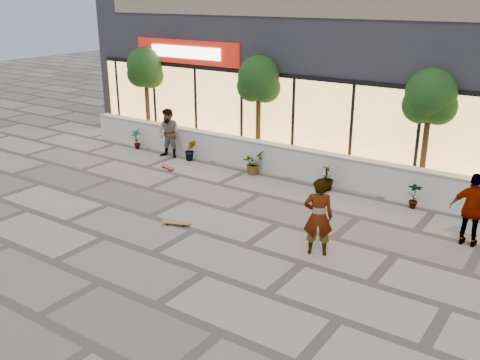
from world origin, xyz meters
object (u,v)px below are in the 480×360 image
Objects in this scene: skater_right_near at (473,210)px; skateboard_left at (168,167)px; skater_left at (169,134)px; tree_west at (145,70)px; tree_midwest at (259,82)px; skater_center at (318,217)px; skateboard_center at (176,223)px; tree_mideast at (430,100)px.

skater_right_near reaches higher than skateboard_left.
tree_west is at bearing 142.27° from skater_left.
skater_right_near is (8.08, -2.87, -2.05)m from tree_midwest.
skater_left is (-8.25, 4.04, -0.02)m from skater_center.
skateboard_center is at bearing -42.08° from tree_west.
skater_left reaches higher than skateboard_left.
skateboard_center is at bearing -54.71° from skater_left.
tree_midwest reaches higher than skateboard_left.
tree_west is 5.07m from skateboard_left.
skateboard_center is at bearing -78.38° from tree_midwest.
skater_right_near is (13.58, -2.87, -2.05)m from tree_west.
skater_right_near is 2.35× the size of skateboard_center.
skater_left reaches higher than skateboard_center.
tree_mideast is at bearing 0.00° from tree_west.
skater_center is 4.05m from skateboard_center.
skater_left is at bearing 110.54° from skateboard_center.
skateboard_center is (-3.90, -0.66, -0.89)m from skater_center.
skateboard_left is at bearing -47.02° from skater_center.
tree_west is at bearing 180.00° from tree_midwest.
skater_center is at bearing -98.87° from tree_mideast.
tree_midwest is at bearing 180.00° from tree_mideast.
skater_right_near is at bearing 15.26° from skateboard_left.
tree_west is 11.50m from tree_mideast.
tree_midwest is at bearing -72.02° from skater_center.
skateboard_left is (3.29, -2.53, -2.92)m from tree_west.
skater_center is 2.68× the size of skateboard_left.
skateboard_left is at bearing -59.44° from skater_left.
tree_west is at bearing -12.08° from skater_right_near.
skater_right_near is at bearing 3.05° from skateboard_center.
skateboard_center is at bearing -15.83° from skater_center.
tree_west reaches higher than skater_right_near.
skater_left is at bearing -30.22° from tree_west.
tree_mideast is at bearing -54.21° from skater_right_near.
tree_midwest is at bearing 16.82° from skater_left.
tree_midwest and tree_mideast have the same top height.
skater_left is 11.27m from skater_right_near.
skater_left is (-9.10, -1.40, -2.04)m from tree_mideast.
tree_mideast reaches higher than skateboard_center.
skater_left is 2.37× the size of skateboard_center.
tree_midwest is 3.96m from skater_left.
tree_midwest is 5.44× the size of skateboard_left.
tree_mideast reaches higher than skater_right_near.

